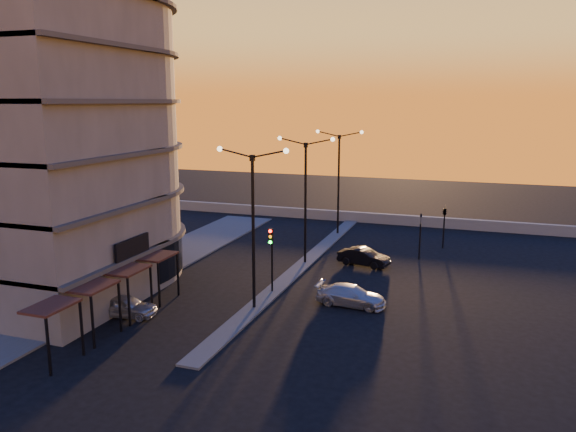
# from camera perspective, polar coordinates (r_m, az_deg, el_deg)

# --- Properties ---
(ground) EXTENTS (120.00, 120.00, 0.00)m
(ground) POSITION_cam_1_polar(r_m,az_deg,el_deg) (33.57, -3.45, -9.39)
(ground) COLOR black
(ground) RESTS_ON ground
(sidewalk_west) EXTENTS (5.00, 40.00, 0.12)m
(sidewalk_west) POSITION_cam_1_polar(r_m,az_deg,el_deg) (41.69, -14.80, -5.46)
(sidewalk_west) COLOR #4D4D4A
(sidewalk_west) RESTS_ON ground
(median) EXTENTS (1.20, 36.00, 0.12)m
(median) POSITION_cam_1_polar(r_m,az_deg,el_deg) (42.47, 1.74, -4.76)
(median) COLOR #4D4D4A
(median) RESTS_ON ground
(parapet) EXTENTS (44.00, 0.50, 1.00)m
(parapet) POSITION_cam_1_polar(r_m,az_deg,el_deg) (57.00, 8.50, -0.19)
(parapet) COLOR slate
(parapet) RESTS_ON ground
(building) EXTENTS (14.35, 17.08, 25.00)m
(building) POSITION_cam_1_polar(r_m,az_deg,el_deg) (39.00, -23.37, 10.52)
(building) COLOR #615C55
(building) RESTS_ON ground
(streetlamp_near) EXTENTS (4.32, 0.32, 9.51)m
(streetlamp_near) POSITION_cam_1_polar(r_m,az_deg,el_deg) (32.00, -3.57, 0.01)
(streetlamp_near) COLOR black
(streetlamp_near) RESTS_ON ground
(streetlamp_mid) EXTENTS (4.32, 0.32, 9.51)m
(streetlamp_mid) POSITION_cam_1_polar(r_m,az_deg,el_deg) (41.25, 1.79, 2.64)
(streetlamp_mid) COLOR black
(streetlamp_mid) RESTS_ON ground
(streetlamp_far) EXTENTS (4.32, 0.32, 9.51)m
(streetlamp_far) POSITION_cam_1_polar(r_m,az_deg,el_deg) (50.79, 5.17, 4.28)
(streetlamp_far) COLOR black
(streetlamp_far) RESTS_ON ground
(traffic_light_main) EXTENTS (0.28, 0.44, 4.25)m
(traffic_light_main) POSITION_cam_1_polar(r_m,az_deg,el_deg) (35.21, -1.71, -3.42)
(traffic_light_main) COLOR black
(traffic_light_main) RESTS_ON ground
(signal_east_a) EXTENTS (0.13, 0.16, 3.60)m
(signal_east_a) POSITION_cam_1_polar(r_m,az_deg,el_deg) (44.26, 13.27, -1.89)
(signal_east_a) COLOR black
(signal_east_a) RESTS_ON ground
(signal_east_b) EXTENTS (0.42, 1.99, 3.60)m
(signal_east_b) POSITION_cam_1_polar(r_m,az_deg,el_deg) (47.81, 15.63, 0.41)
(signal_east_b) COLOR black
(signal_east_b) RESTS_ON ground
(car_hatchback) EXTENTS (3.83, 1.97, 1.25)m
(car_hatchback) POSITION_cam_1_polar(r_m,az_deg,el_deg) (33.50, -16.28, -8.76)
(car_hatchback) COLOR #B1B4B9
(car_hatchback) RESTS_ON ground
(car_sedan) EXTENTS (4.06, 2.16, 1.27)m
(car_sedan) POSITION_cam_1_polar(r_m,az_deg,el_deg) (42.19, 7.70, -4.16)
(car_sedan) COLOR black
(car_sedan) RESTS_ON ground
(car_wagon) EXTENTS (4.31, 1.97, 1.22)m
(car_wagon) POSITION_cam_1_polar(r_m,az_deg,el_deg) (34.06, 6.42, -8.03)
(car_wagon) COLOR #B0B4B8
(car_wagon) RESTS_ON ground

